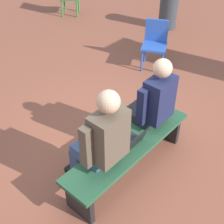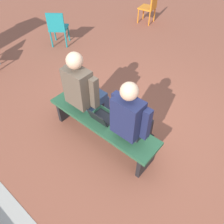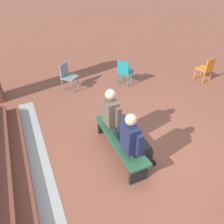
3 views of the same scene
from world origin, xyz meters
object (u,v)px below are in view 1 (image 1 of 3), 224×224
object	(u,v)px
laptop	(130,141)
plastic_chair_far_left	(155,41)
person_student	(151,104)
person_adult	(101,140)
bench	(129,150)
litter_bin	(169,9)

from	to	relation	value
laptop	plastic_chair_far_left	world-z (taller)	plastic_chair_far_left
laptop	plastic_chair_far_left	bearing A→B (deg)	-150.72
person_student	person_adult	world-z (taller)	person_adult
laptop	bench	bearing A→B (deg)	-75.57
litter_bin	plastic_chair_far_left	bearing A→B (deg)	25.62
laptop	litter_bin	size ratio (longest dim) A/B	0.37
bench	laptop	size ratio (longest dim) A/B	5.63
person_student	plastic_chair_far_left	distance (m)	2.18
bench	litter_bin	distance (m)	4.38
litter_bin	bench	bearing A→B (deg)	27.64
person_student	laptop	size ratio (longest dim) A/B	4.23
bench	person_student	xyz separation A→B (m)	(-0.47, -0.07, 0.37)
person_student	laptop	xyz separation A→B (m)	(0.47, 0.08, -0.22)
bench	litter_bin	xyz separation A→B (m)	(-3.88, -2.03, 0.08)
person_adult	plastic_chair_far_left	xyz separation A→B (m)	(-2.67, -1.19, -0.26)
person_student	laptop	bearing A→B (deg)	9.70
person_adult	bench	bearing A→B (deg)	169.66
person_student	person_adult	bearing A→B (deg)	-0.16
litter_bin	person_adult	bearing A→B (deg)	24.70
plastic_chair_far_left	person_student	bearing A→B (deg)	33.49
plastic_chair_far_left	litter_bin	bearing A→B (deg)	-154.38
bench	person_adult	world-z (taller)	person_adult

